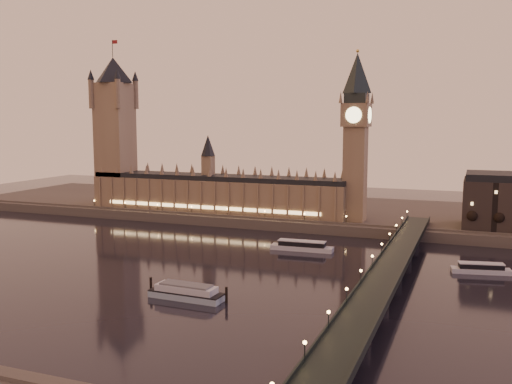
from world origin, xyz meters
TOP-DOWN VIEW (x-y plane):
  - ground at (0.00, 0.00)m, footprint 700.00×700.00m
  - far_embankment at (30.00, 165.00)m, footprint 560.00×130.00m
  - palace_of_westminster at (-40.12, 120.99)m, footprint 180.00×26.62m
  - victoria_tower at (-120.00, 121.00)m, footprint 31.68×31.68m
  - big_ben at (53.99, 120.99)m, footprint 17.68×17.68m
  - westminster_bridge at (91.61, 0.00)m, footprint 13.20×260.00m
  - bare_tree_0 at (122.63, 109.00)m, footprint 5.81×5.81m
  - bare_tree_1 at (137.29, 109.00)m, footprint 5.81×5.81m
  - cruise_boat_a at (39.76, 56.27)m, footprint 33.25×9.02m
  - cruise_boat_b at (127.37, 42.50)m, footprint 26.31×11.26m
  - moored_barge at (21.90, -38.04)m, footprint 34.33×9.37m

SIDE VIEW (x-z plane):
  - ground at x=0.00m, z-range 0.00..0.00m
  - cruise_boat_b at x=127.37m, z-range -0.28..4.44m
  - cruise_boat_a at x=39.76m, z-range -0.31..4.95m
  - moored_barge at x=21.90m, z-range -0.49..5.80m
  - far_embankment at x=30.00m, z-range 0.00..6.00m
  - westminster_bridge at x=91.61m, z-range -2.13..13.17m
  - bare_tree_0 at x=122.63m, z-range 8.90..20.71m
  - bare_tree_1 at x=137.29m, z-range 8.90..20.71m
  - palace_of_westminster at x=-40.12m, z-range -4.29..47.71m
  - big_ben at x=53.99m, z-range 11.95..115.95m
  - victoria_tower at x=-120.00m, z-range 6.79..124.79m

